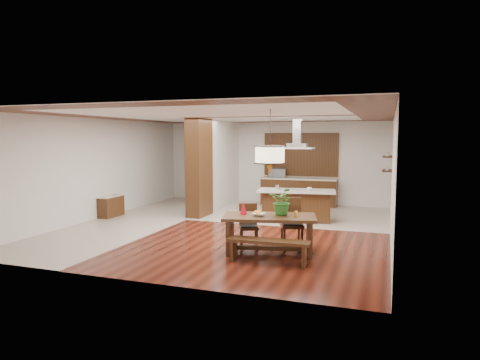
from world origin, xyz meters
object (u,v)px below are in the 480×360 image
at_px(pendant_lantern, 270,142).
at_px(microwave, 276,173).
at_px(foliage_plant, 283,201).
at_px(dining_chair_left, 249,225).
at_px(dining_bench, 268,251).
at_px(range_hood, 297,133).
at_px(hallway_console, 111,206).
at_px(dining_chair_right, 292,223).
at_px(fruit_bowl, 259,215).
at_px(kitchen_island, 296,205).
at_px(island_cup, 309,189).
at_px(dining_table, 269,226).

xyz_separation_m(pendant_lantern, microwave, (-1.47, 6.29, -1.14)).
bearing_deg(foliage_plant, dining_chair_left, 160.07).
xyz_separation_m(dining_bench, foliage_plant, (0.08, 0.80, 0.84)).
height_order(dining_bench, range_hood, range_hood).
height_order(hallway_console, dining_chair_right, dining_chair_right).
relative_size(fruit_bowl, kitchen_island, 0.11).
distance_m(dining_chair_left, island_cup, 3.09).
bearing_deg(island_cup, pendant_lantern, -93.44).
bearing_deg(pendant_lantern, island_cup, 86.56).
bearing_deg(dining_table, hallway_console, 157.04).
distance_m(dining_chair_left, fruit_bowl, 0.77).
bearing_deg(dining_chair_right, fruit_bowl, -144.89).
distance_m(dining_chair_left, microwave, 5.96).
height_order(pendant_lantern, fruit_bowl, pendant_lantern).
relative_size(dining_chair_right, range_hood, 1.16).
height_order(dining_table, island_cup, island_cup).
bearing_deg(foliage_plant, dining_bench, -95.70).
xyz_separation_m(dining_table, range_hood, (-0.17, 3.51, 1.90)).
relative_size(dining_bench, dining_chair_right, 1.49).
xyz_separation_m(dining_bench, kitchen_island, (-0.33, 4.16, 0.23)).
relative_size(dining_bench, fruit_bowl, 6.18).
bearing_deg(foliage_plant, fruit_bowl, -147.21).
bearing_deg(dining_bench, island_cup, 89.30).
bearing_deg(dining_chair_left, hallway_console, 135.55).
bearing_deg(fruit_bowl, foliage_plant, 32.79).
height_order(kitchen_island, microwave, microwave).
bearing_deg(hallway_console, dining_chair_right, -16.02).
bearing_deg(hallway_console, dining_chair_left, -20.99).
relative_size(dining_table, dining_chair_left, 2.24).
bearing_deg(microwave, foliage_plant, -97.05).
relative_size(dining_table, island_cup, 16.27).
height_order(dining_table, dining_chair_left, dining_chair_left).
height_order(hallway_console, foliage_plant, foliage_plant).
height_order(foliage_plant, range_hood, range_hood).
height_order(dining_chair_right, foliage_plant, foliage_plant).
bearing_deg(dining_bench, dining_table, 103.39).
xyz_separation_m(dining_chair_right, foliage_plant, (-0.08, -0.51, 0.54)).
xyz_separation_m(hallway_console, dining_chair_right, (5.80, -1.66, 0.21)).
xyz_separation_m(kitchen_island, island_cup, (0.37, -0.12, 0.48)).
distance_m(dining_table, microwave, 6.49).
relative_size(fruit_bowl, microwave, 0.44).
bearing_deg(microwave, dining_bench, -99.38).
xyz_separation_m(fruit_bowl, microwave, (-1.28, 6.42, 0.31)).
relative_size(dining_chair_right, fruit_bowl, 4.15).
bearing_deg(pendant_lantern, dining_table, 0.00).
bearing_deg(dining_chair_left, range_hood, 58.93).
xyz_separation_m(dining_table, microwave, (-1.47, 6.29, 0.54)).
xyz_separation_m(dining_table, dining_chair_left, (-0.58, 0.44, -0.12)).
xyz_separation_m(dining_bench, range_hood, (-0.33, 4.16, 2.25)).
relative_size(dining_chair_right, kitchen_island, 0.46).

